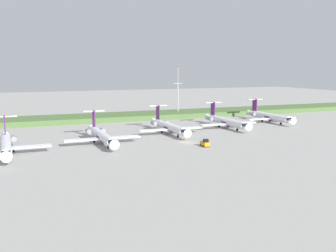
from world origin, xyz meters
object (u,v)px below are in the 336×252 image
at_px(regional_jet_nearest, 6,145).
at_px(safety_cone_front_marker, 185,142).
at_px(regional_jet_second, 101,135).
at_px(regional_jet_fourth, 226,121).
at_px(regional_jet_fifth, 269,116).
at_px(baggage_tug, 205,143).
at_px(regional_jet_third, 169,126).
at_px(antenna_mast, 178,95).

xyz_separation_m(regional_jet_nearest, safety_cone_front_marker, (50.30, -3.94, -2.26)).
height_order(regional_jet_second, regional_jet_fourth, same).
bearing_deg(regional_jet_fifth, baggage_tug, -143.30).
height_order(regional_jet_second, regional_jet_third, same).
distance_m(regional_jet_fourth, safety_cone_front_marker, 35.16).
xyz_separation_m(regional_jet_fourth, antenna_mast, (-1.81, 41.41, 7.18)).
bearing_deg(regional_jet_third, regional_jet_fourth, 9.28).
bearing_deg(baggage_tug, regional_jet_second, 149.11).
xyz_separation_m(regional_jet_nearest, regional_jet_third, (52.37, 14.12, 0.00)).
distance_m(antenna_mast, baggage_tug, 74.60).
bearing_deg(safety_cone_front_marker, antenna_mast, 68.23).
distance_m(regional_jet_fourth, baggage_tug, 37.91).
distance_m(regional_jet_third, antenna_mast, 51.64).
height_order(regional_jet_nearest, regional_jet_second, same).
bearing_deg(regional_jet_fourth, regional_jet_third, -170.72).
bearing_deg(baggage_tug, regional_jet_nearest, 168.33).
xyz_separation_m(regional_jet_second, regional_jet_fourth, (50.77, 13.29, 0.00)).
bearing_deg(regional_jet_second, antenna_mast, 48.17).
height_order(regional_jet_fourth, antenna_mast, antenna_mast).
bearing_deg(regional_jet_second, regional_jet_fourth, 14.67).
distance_m(regional_jet_nearest, regional_jet_second, 27.18).
bearing_deg(regional_jet_fourth, antenna_mast, 92.50).
bearing_deg(regional_jet_nearest, regional_jet_fifth, 13.89).
distance_m(regional_jet_second, regional_jet_fourth, 52.48).
bearing_deg(regional_jet_nearest, regional_jet_third, 15.09).
relative_size(regional_jet_second, baggage_tug, 9.69).
bearing_deg(safety_cone_front_marker, regional_jet_fifth, 29.39).
relative_size(regional_jet_second, regional_jet_fourth, 1.00).
relative_size(regional_jet_third, baggage_tug, 9.69).
relative_size(regional_jet_nearest, safety_cone_front_marker, 56.36).
distance_m(regional_jet_nearest, regional_jet_third, 54.24).
bearing_deg(baggage_tug, regional_jet_third, 92.43).
distance_m(antenna_mast, safety_cone_front_marker, 69.11).
bearing_deg(safety_cone_front_marker, regional_jet_second, 159.35).
bearing_deg(baggage_tug, regional_jet_fifth, 36.70).
bearing_deg(antenna_mast, baggage_tug, -107.48).
relative_size(baggage_tug, safety_cone_front_marker, 5.82).
relative_size(regional_jet_nearest, regional_jet_fifth, 1.00).
bearing_deg(regional_jet_third, regional_jet_nearest, -164.91).
distance_m(regional_jet_fifth, antenna_mast, 43.96).
bearing_deg(antenna_mast, regional_jet_second, -131.83).
relative_size(regional_jet_nearest, antenna_mast, 1.32).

